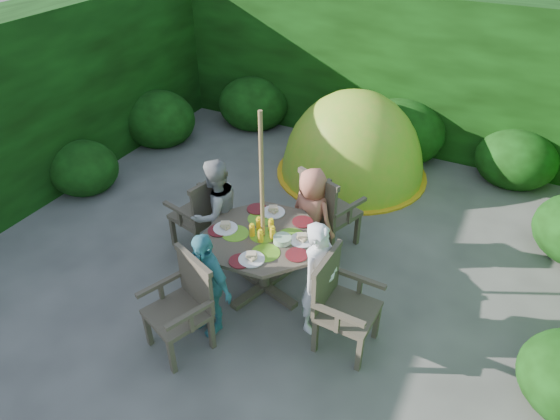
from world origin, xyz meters
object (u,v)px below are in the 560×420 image
at_px(garden_chair_left, 202,212).
at_px(child_front, 206,283).
at_px(child_back, 312,216).
at_px(dome_tent, 350,174).
at_px(patio_table, 264,244).
at_px(garden_chair_front, 184,304).
at_px(garden_chair_back, 326,209).
at_px(parasol_pole, 263,210).
at_px(child_left, 216,212).
at_px(garden_chair_right, 340,302).
at_px(child_right, 319,278).

relative_size(garden_chair_left, child_front, 0.83).
bearing_deg(child_back, dome_tent, -65.24).
distance_m(patio_table, garden_chair_front, 1.10).
bearing_deg(garden_chair_back, parasol_pole, 93.56).
xyz_separation_m(patio_table, child_left, (-0.77, 0.24, 0.03)).
bearing_deg(dome_tent, garden_chair_back, -61.35).
height_order(garden_chair_right, garden_chair_back, garden_chair_back).
height_order(garden_chair_left, child_right, child_right).
distance_m(child_front, dome_tent, 3.74).
distance_m(parasol_pole, dome_tent, 3.12).
bearing_deg(patio_table, child_left, 162.92).
xyz_separation_m(child_back, child_front, (-0.47, -1.53, -0.01)).
height_order(patio_table, parasol_pole, parasol_pole).
xyz_separation_m(garden_chair_front, child_front, (0.08, 0.28, 0.08)).
bearing_deg(garden_chair_left, child_front, 49.18).
height_order(child_right, child_left, child_left).
height_order(parasol_pole, child_back, parasol_pole).
bearing_deg(parasol_pole, garden_chair_left, 162.49).
bearing_deg(dome_tent, child_front, -74.90).
bearing_deg(child_right, parasol_pole, 88.71).
distance_m(garden_chair_front, child_right, 1.36).
bearing_deg(garden_chair_left, child_left, 84.34).
relative_size(child_left, dome_tent, 0.48).
bearing_deg(patio_table, garden_chair_left, 162.55).
xyz_separation_m(garden_chair_back, garden_chair_front, (-0.63, -2.09, -0.04)).
height_order(garden_chair_right, child_back, child_back).
xyz_separation_m(garden_chair_right, child_front, (-1.27, -0.42, 0.07)).
distance_m(patio_table, child_front, 0.80).
height_order(patio_table, garden_chair_front, garden_chair_front).
relative_size(patio_table, child_right, 1.27).
bearing_deg(garden_chair_back, child_back, 94.35).
height_order(garden_chair_right, garden_chair_left, same).
bearing_deg(child_back, garden_chair_front, 90.88).
relative_size(parasol_pole, child_back, 1.78).
bearing_deg(child_left, child_right, 91.28).
bearing_deg(child_left, garden_chair_back, 145.09).
bearing_deg(garden_chair_back, child_left, 57.09).
bearing_deg(child_right, garden_chair_back, 35.26).
height_order(garden_chair_front, child_left, child_left).
xyz_separation_m(child_back, dome_tent, (-0.26, 2.16, -0.62)).
distance_m(garden_chair_front, child_left, 1.37).
bearing_deg(garden_chair_front, child_left, 130.92).
distance_m(garden_chair_back, child_front, 1.89).
height_order(garden_chair_left, child_front, child_front).
distance_m(garden_chair_back, garden_chair_front, 2.18).
bearing_deg(parasol_pole, patio_table, -4.35).
bearing_deg(dome_tent, child_left, -87.03).
bearing_deg(dome_tent, patio_table, -71.04).
bearing_deg(child_right, garden_chair_left, 88.51).
xyz_separation_m(patio_table, garden_chair_back, (0.31, 1.04, -0.08)).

